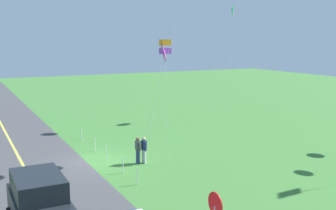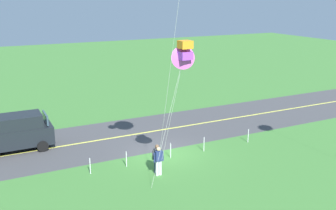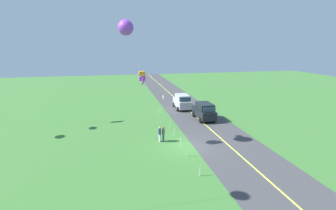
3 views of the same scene
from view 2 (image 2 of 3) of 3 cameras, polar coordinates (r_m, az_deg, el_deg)
name	(u,v)px [view 2 (image 2 of 3)]	position (r m, az deg, el deg)	size (l,w,h in m)	color
ground_plane	(164,154)	(23.81, -0.52, -7.25)	(120.00, 120.00, 0.10)	#3D7533
asphalt_road	(139,134)	(27.20, -4.22, -4.19)	(120.00, 7.00, 0.00)	#424244
road_centre_stripe	(139,134)	(27.20, -4.22, -4.18)	(120.00, 0.16, 0.00)	#E5E04C
car_suv_foreground	(16,132)	(25.70, -21.31, -3.75)	(4.40, 2.12, 2.24)	black
person_adult_near	(157,157)	(21.11, -1.60, -7.66)	(0.58, 0.22, 1.60)	navy
person_adult_companion	(159,160)	(20.78, -1.38, -8.06)	(0.58, 0.22, 1.60)	silver
kite_blue_mid	(185,50)	(17.92, 2.50, 7.99)	(0.86, 2.00, 7.28)	silver
kite_cyan_top	(183,58)	(18.01, 2.23, 6.90)	(2.06, 0.87, 7.05)	silver
fence_post_0	(248,136)	(25.95, 11.64, -4.43)	(0.05, 0.05, 0.90)	silver
fence_post_1	(204,144)	(24.12, 5.28, -5.73)	(0.05, 0.05, 0.90)	silver
fence_post_2	(171,151)	(23.07, 0.38, -6.68)	(0.05, 0.05, 0.90)	silver
fence_post_3	(126,159)	(22.06, -6.11, -7.87)	(0.05, 0.05, 0.90)	silver
fence_post_4	(90,166)	(21.50, -11.32, -8.74)	(0.05, 0.05, 0.90)	silver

